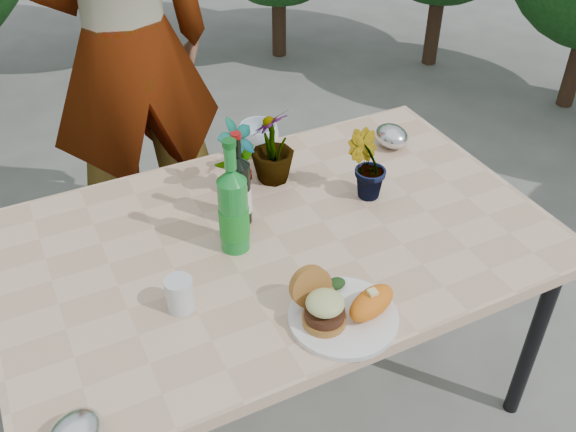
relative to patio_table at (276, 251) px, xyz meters
name	(u,v)px	position (x,y,z in m)	size (l,w,h in m)	color
ground	(278,394)	(0.00, 0.00, -0.69)	(80.00, 80.00, 0.00)	#61615D
patio_table	(276,251)	(0.00, 0.00, 0.00)	(1.60, 1.00, 0.75)	#DAB491
dinner_plate	(343,317)	(0.01, -0.37, 0.06)	(0.28, 0.28, 0.01)	white
burger_stack	(321,304)	(-0.04, -0.35, 0.12)	(0.11, 0.16, 0.11)	#B7722D
sweet_potato	(372,303)	(0.08, -0.39, 0.10)	(0.15, 0.08, 0.06)	orange
grilled_veg	(331,286)	(0.03, -0.28, 0.09)	(0.08, 0.05, 0.03)	olive
wine_bottle	(239,190)	(-0.06, 0.11, 0.17)	(0.07, 0.07, 0.30)	black
sparkling_water	(233,211)	(-0.12, 0.01, 0.19)	(0.09, 0.09, 0.35)	#18852D
plastic_cup	(180,294)	(-0.34, -0.15, 0.10)	(0.07, 0.07, 0.10)	silver
seedling_left	(238,158)	(-0.01, 0.25, 0.19)	(0.13, 0.09, 0.26)	#28561D
seedling_mid	(367,166)	(0.34, 0.06, 0.17)	(0.12, 0.10, 0.23)	#25541D
seedling_right	(273,146)	(0.12, 0.27, 0.18)	(0.14, 0.14, 0.25)	#20561D
blue_bowl	(258,139)	(0.14, 0.44, 0.11)	(0.14, 0.14, 0.11)	silver
foil_packet_right	(392,136)	(0.58, 0.27, 0.10)	(0.13, 0.11, 0.08)	silver
person	(126,48)	(-0.14, 1.01, 0.28)	(0.71, 0.46, 1.94)	#9C674E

